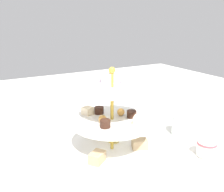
% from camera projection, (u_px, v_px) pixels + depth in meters
% --- Properties ---
extents(ground_plane, '(2.40, 2.40, 0.00)m').
position_uv_depth(ground_plane, '(112.00, 151.00, 0.77)').
color(ground_plane, silver).
extents(tiered_serving_stand, '(0.30, 0.30, 0.27)m').
position_uv_depth(tiered_serving_stand, '(112.00, 126.00, 0.74)').
color(tiered_serving_stand, white).
rests_on(tiered_serving_stand, ground_plane).
extents(water_glass_tall_right, '(0.07, 0.07, 0.14)m').
position_uv_depth(water_glass_tall_right, '(57.00, 183.00, 0.51)').
color(water_glass_tall_right, silver).
rests_on(water_glass_tall_right, ground_plane).
extents(water_glass_short_left, '(0.06, 0.06, 0.07)m').
position_uv_depth(water_glass_short_left, '(181.00, 126.00, 0.87)').
color(water_glass_short_left, silver).
rests_on(water_glass_short_left, ground_plane).
extents(teacup_with_saucer, '(0.09, 0.09, 0.05)m').
position_uv_depth(teacup_with_saucer, '(206.00, 150.00, 0.73)').
color(teacup_with_saucer, white).
rests_on(teacup_with_saucer, ground_plane).
extents(butter_knife_left, '(0.11, 0.15, 0.00)m').
position_uv_depth(butter_knife_left, '(24.00, 138.00, 0.85)').
color(butter_knife_left, silver).
rests_on(butter_knife_left, ground_plane).
extents(water_glass_mid_back, '(0.06, 0.06, 0.10)m').
position_uv_depth(water_glass_mid_back, '(120.00, 110.00, 0.99)').
color(water_glass_mid_back, silver).
rests_on(water_glass_mid_back, ground_plane).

